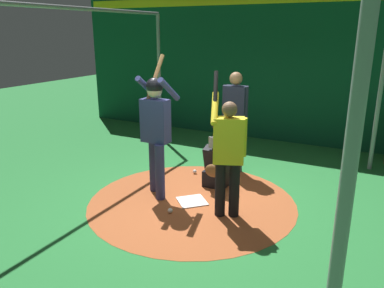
{
  "coord_description": "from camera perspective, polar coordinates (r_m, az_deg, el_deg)",
  "views": [
    {
      "loc": [
        4.84,
        2.51,
        2.59
      ],
      "look_at": [
        0.0,
        0.0,
        0.95
      ],
      "focal_mm": 35.49,
      "sensor_mm": 36.0,
      "label": 1
    }
  ],
  "objects": [
    {
      "name": "umpire",
      "position": [
        7.05,
        6.44,
        4.16
      ],
      "size": [
        0.23,
        0.49,
        1.88
      ],
      "color": "#4C4C51",
      "rests_on": "ground"
    },
    {
      "name": "batter",
      "position": [
        5.94,
        -5.47,
        2.91
      ],
      "size": [
        0.68,
        0.49,
        2.23
      ],
      "color": "navy",
      "rests_on": "ground"
    },
    {
      "name": "baseball_0",
      "position": [
        7.14,
        0.42,
        -4.16
      ],
      "size": [
        0.07,
        0.07,
        0.07
      ],
      "primitive_type": "sphere",
      "color": "white",
      "rests_on": "dirt_circle"
    },
    {
      "name": "visitor",
      "position": [
        5.29,
        5.43,
        -1.13
      ],
      "size": [
        0.54,
        0.6,
        2.05
      ],
      "rotation": [
        0.0,
        0.0,
        0.38
      ],
      "color": "black",
      "rests_on": "ground"
    },
    {
      "name": "home_plate",
      "position": [
        6.03,
        0.0,
        -8.56
      ],
      "size": [
        0.59,
        0.59,
        0.01
      ],
      "primitive_type": "cube",
      "rotation": [
        0.0,
        0.0,
        0.79
      ],
      "color": "white",
      "rests_on": "dirt_circle"
    },
    {
      "name": "back_wall",
      "position": [
        9.34,
        11.91,
        11.05
      ],
      "size": [
        0.23,
        10.62,
        3.41
      ],
      "color": "#0F472D",
      "rests_on": "ground"
    },
    {
      "name": "cage_frame",
      "position": [
        5.47,
        0.0,
        11.69
      ],
      "size": [
        5.9,
        4.86,
        2.98
      ],
      "color": "gray",
      "rests_on": "ground"
    },
    {
      "name": "dirt_circle",
      "position": [
        6.04,
        0.0,
        -8.64
      ],
      "size": [
        3.24,
        3.24,
        0.01
      ],
      "primitive_type": "cylinder",
      "color": "#AD562D",
      "rests_on": "ground"
    },
    {
      "name": "ground_plane",
      "position": [
        6.04,
        0.0,
        -8.67
      ],
      "size": [
        26.62,
        26.62,
        0.0
      ],
      "primitive_type": "plane",
      "color": "#287A38"
    },
    {
      "name": "baseball_1",
      "position": [
        5.68,
        -3.3,
        -9.95
      ],
      "size": [
        0.07,
        0.07,
        0.07
      ],
      "primitive_type": "sphere",
      "color": "white",
      "rests_on": "dirt_circle"
    },
    {
      "name": "catcher",
      "position": [
        6.5,
        3.71,
        -3.42
      ],
      "size": [
        0.58,
        0.4,
        0.91
      ],
      "color": "black",
      "rests_on": "ground"
    }
  ]
}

